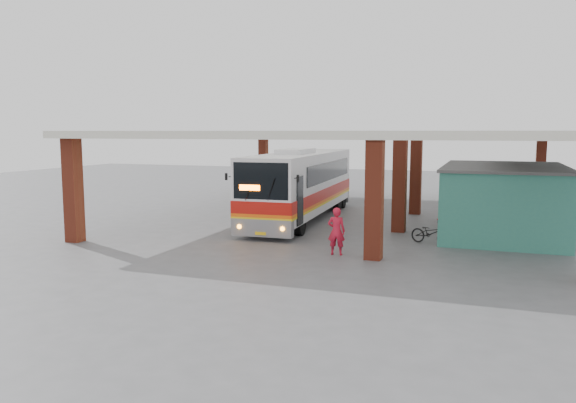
# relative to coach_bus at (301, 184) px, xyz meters

# --- Properties ---
(ground) EXTENTS (90.00, 90.00, 0.00)m
(ground) POSITION_rel_coach_bus_xyz_m (2.40, -4.89, -1.87)
(ground) COLOR #515154
(ground) RESTS_ON ground
(brick_columns) EXTENTS (20.10, 21.60, 4.35)m
(brick_columns) POSITION_rel_coach_bus_xyz_m (3.83, 0.11, 0.31)
(brick_columns) COLOR #9A3721
(brick_columns) RESTS_ON ground
(canopy_roof) EXTENTS (21.00, 23.00, 0.30)m
(canopy_roof) POSITION_rel_coach_bus_xyz_m (2.90, 1.61, 2.63)
(canopy_roof) COLOR silver
(canopy_roof) RESTS_ON brick_columns
(shop_building) EXTENTS (5.20, 8.20, 3.11)m
(shop_building) POSITION_rel_coach_bus_xyz_m (9.89, -0.89, -0.30)
(shop_building) COLOR #327E70
(shop_building) RESTS_ON ground
(coach_bus) EXTENTS (3.35, 13.01, 3.76)m
(coach_bus) POSITION_rel_coach_bus_xyz_m (0.00, 0.00, 0.00)
(coach_bus) COLOR silver
(coach_bus) RESTS_ON ground
(motorcycle) EXTENTS (1.90, 1.29, 0.94)m
(motorcycle) POSITION_rel_coach_bus_xyz_m (7.10, -4.40, -1.39)
(motorcycle) COLOR black
(motorcycle) RESTS_ON ground
(pedestrian) EXTENTS (0.69, 0.49, 1.81)m
(pedestrian) POSITION_rel_coach_bus_xyz_m (3.94, -7.65, -0.96)
(pedestrian) COLOR red
(pedestrian) RESTS_ON ground
(red_chair) EXTENTS (0.45, 0.45, 0.74)m
(red_chair) POSITION_rel_coach_bus_xyz_m (7.19, 1.24, -1.52)
(red_chair) COLOR red
(red_chair) RESTS_ON ground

